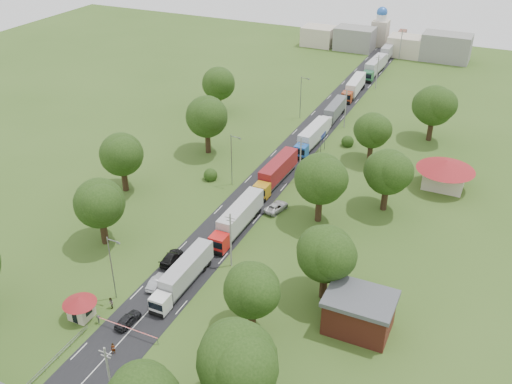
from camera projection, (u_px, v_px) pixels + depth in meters
The scene contains 46 objects.
ground at pixel (221, 232), 91.45m from camera, with size 260.00×260.00×0.00m, color #35531B.
road at pixel (270, 178), 107.19m from camera, with size 8.00×200.00×0.04m, color black.
boom_barrier at pixel (118, 325), 71.82m from camera, with size 9.22×0.35×1.18m.
guard_booth at pixel (80, 304), 73.30m from camera, with size 4.40×4.40×3.45m.
guard_rail at pixel (41, 377), 65.72m from camera, with size 0.10×17.00×1.70m, color slate, non-canonical shape.
info_sign at pixel (323, 138), 115.62m from camera, with size 0.12×3.10×4.10m.
pole_0 at pixel (110, 378), 59.58m from camera, with size 1.60×0.24×9.00m.
pole_1 at pixel (231, 239), 81.61m from camera, with size 1.60×0.24×9.00m.
pole_2 at pixel (300, 159), 103.65m from camera, with size 1.60×0.24×9.00m.
pole_3 at pixel (346, 108), 125.69m from camera, with size 1.60×0.24×9.00m.
pole_4 at pixel (377, 71), 147.73m from camera, with size 1.60×0.24×9.00m.
pole_5 at pixel (401, 44), 169.76m from camera, with size 1.60×0.24×9.00m.
lamp_0 at pixel (112, 265), 74.88m from camera, with size 2.03×0.22×10.00m.
lamp_1 at pixel (232, 157), 102.42m from camera, with size 2.03×0.22×10.00m.
lamp_2 at pixel (301, 95), 129.97m from camera, with size 2.03×0.22×10.00m.
tree_1 at pixel (238, 360), 57.54m from camera, with size 9.60×9.60×12.05m.
tree_2 at pixel (252, 289), 69.04m from camera, with size 8.00×8.00×10.10m.
tree_3 at pixel (326, 253), 74.43m from camera, with size 8.80×8.80×11.07m.
tree_4 at pixel (321, 178), 90.83m from camera, with size 9.60×9.60×12.05m.
tree_5 at pixel (388, 171), 94.17m from camera, with size 8.80×8.80×11.07m.
tree_6 at pixel (373, 130), 110.39m from camera, with size 8.00×8.00×10.10m.
tree_7 at pixel (434, 105), 118.33m from camera, with size 9.60×9.60×12.05m.
tree_10 at pixel (100, 203), 85.54m from camera, with size 8.80×8.80×11.07m.
tree_11 at pixel (122, 154), 99.88m from camera, with size 8.80×8.80×11.07m.
tree_12 at pixel (207, 116), 113.14m from camera, with size 9.60×9.60×12.05m.
tree_13 at pixel (219, 83), 132.08m from camera, with size 8.80×8.80×11.07m.
house_brick at pixel (359, 312), 71.27m from camera, with size 8.60×6.60×5.20m.
house_cream at pixel (445, 170), 102.38m from camera, with size 10.08×10.08×5.80m.
distant_town at pixel (388, 42), 176.04m from camera, with size 52.00×8.00×8.00m.
church at pixel (380, 29), 183.08m from camera, with size 5.00×5.00×12.30m.
truck_0 at pixel (183, 274), 78.88m from camera, with size 2.38×13.77×3.82m.
truck_1 at pixel (238, 218), 91.01m from camera, with size 2.61×15.03×4.17m.
truck_2 at pixel (276, 172), 104.72m from camera, with size 2.95×15.07×4.17m.
truck_3 at pixel (312, 136), 118.49m from camera, with size 2.93×14.75×4.08m.
truck_4 at pixel (334, 111), 131.01m from camera, with size 2.61×13.60×3.77m.
truck_5 at pixel (354, 87), 144.90m from camera, with size 3.11×14.74×4.07m.
truck_6 at pixel (375, 67), 158.74m from camera, with size 3.17×15.61×4.32m.
truck_7 at pixel (388, 51), 172.54m from camera, with size 2.56×14.85×4.12m.
truck_8 at pixel (399, 39), 185.05m from camera, with size 2.77×13.72×3.80m.
car_lane_front at pixel (128, 320), 72.98m from camera, with size 1.63×4.04×1.38m, color black.
car_lane_mid at pixel (157, 282), 79.51m from camera, with size 1.48×4.24×1.40m, color #A9ABB2.
car_lane_rear at pixel (171, 258), 84.41m from camera, with size 2.02×4.97×1.44m, color black.
car_verge_near at pixel (276, 207), 96.93m from camera, with size 2.31×5.01×1.39m, color #BDBDBD.
car_verge_far at pixel (324, 167), 109.94m from camera, with size 1.57×3.90×1.33m, color #4E5055.
pedestrian_near at pixel (113, 349), 68.46m from camera, with size 0.56×0.37×1.55m, color gray.
pedestrian_booth at pixel (111, 303), 75.46m from camera, with size 0.81×0.63×1.66m, color gray.
Camera 1 is at (36.94, -66.64, 51.30)m, focal length 40.00 mm.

